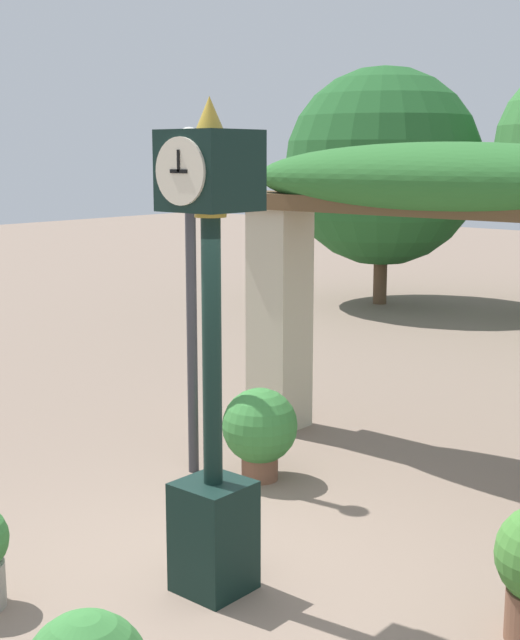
{
  "coord_description": "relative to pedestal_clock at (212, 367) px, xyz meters",
  "views": [
    {
      "loc": [
        4.25,
        -4.41,
        3.04
      ],
      "look_at": [
        0.17,
        0.34,
        1.88
      ],
      "focal_mm": 50.0,
      "sensor_mm": 36.0,
      "label": 1
    }
  ],
  "objects": [
    {
      "name": "ground_plane",
      "position": [
        -0.17,
        0.16,
        -1.62
      ],
      "size": [
        60.0,
        60.0,
        0.0
      ],
      "primitive_type": "plane",
      "color": "#7F6B5B"
    },
    {
      "name": "pergola",
      "position": [
        -0.17,
        3.3,
        0.75
      ],
      "size": [
        5.03,
        1.14,
        3.16
      ],
      "color": "#BCB299",
      "rests_on": "ground"
    },
    {
      "name": "lamp_post",
      "position": [
        -1.8,
        1.61,
        0.42
      ],
      "size": [
        0.24,
        0.24,
        3.29
      ],
      "color": "#333338",
      "rests_on": "ground"
    },
    {
      "name": "pedestal_clock",
      "position": [
        0.0,
        0.0,
        0.0
      ],
      "size": [
        0.52,
        0.57,
        3.41
      ],
      "color": "black",
      "rests_on": "ground"
    },
    {
      "name": "potted_plant_near_right",
      "position": [
        -1.17,
        1.87,
        -1.13
      ],
      "size": [
        0.72,
        0.72,
        0.89
      ],
      "color": "brown",
      "rests_on": "ground"
    }
  ]
}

